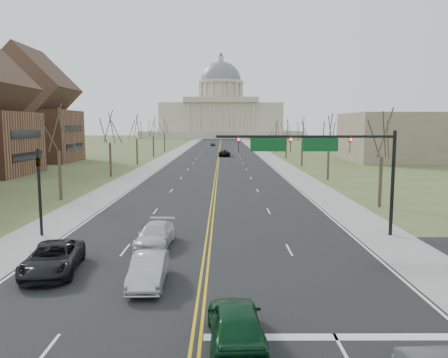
{
  "coord_description": "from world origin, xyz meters",
  "views": [
    {
      "loc": [
        0.94,
        -15.81,
        7.58
      ],
      "look_at": [
        1.06,
        20.97,
        3.0
      ],
      "focal_mm": 35.0,
      "sensor_mm": 36.0,
      "label": 1
    }
  ],
  "objects_px": {
    "car_far_nb": "(225,153)",
    "car_nb_inner_lead": "(236,323)",
    "car_sb_inner_lead": "(149,270)",
    "signal_mast": "(319,152)",
    "signal_left": "(39,182)",
    "car_sb_inner_second": "(155,235)",
    "car_far_sb": "(212,144)",
    "car_sb_outer_lead": "(53,258)"
  },
  "relations": [
    {
      "from": "car_far_nb",
      "to": "car_nb_inner_lead",
      "type": "bearing_deg",
      "value": 93.15
    },
    {
      "from": "car_nb_inner_lead",
      "to": "car_far_nb",
      "type": "xyz_separation_m",
      "value": [
        0.05,
        91.09,
        0.03
      ]
    },
    {
      "from": "car_sb_inner_lead",
      "to": "signal_mast",
      "type": "bearing_deg",
      "value": 41.15
    },
    {
      "from": "signal_left",
      "to": "car_sb_inner_second",
      "type": "bearing_deg",
      "value": -17.66
    },
    {
      "from": "car_nb_inner_lead",
      "to": "car_far_nb",
      "type": "relative_size",
      "value": 0.79
    },
    {
      "from": "car_far_nb",
      "to": "car_far_sb",
      "type": "relative_size",
      "value": 1.35
    },
    {
      "from": "signal_left",
      "to": "car_sb_inner_second",
      "type": "distance_m",
      "value": 9.14
    },
    {
      "from": "car_nb_inner_lead",
      "to": "car_sb_inner_lead",
      "type": "distance_m",
      "value": 6.99
    },
    {
      "from": "signal_left",
      "to": "car_sb_outer_lead",
      "type": "relative_size",
      "value": 1.1
    },
    {
      "from": "signal_left",
      "to": "car_sb_inner_lead",
      "type": "distance_m",
      "value": 13.22
    },
    {
      "from": "signal_mast",
      "to": "car_sb_inner_lead",
      "type": "bearing_deg",
      "value": -137.19
    },
    {
      "from": "signal_left",
      "to": "car_far_sb",
      "type": "relative_size",
      "value": 1.38
    },
    {
      "from": "signal_mast",
      "to": "signal_left",
      "type": "height_order",
      "value": "signal_mast"
    },
    {
      "from": "car_sb_inner_second",
      "to": "car_nb_inner_lead",
      "type": "bearing_deg",
      "value": -66.04
    },
    {
      "from": "car_far_sb",
      "to": "signal_left",
      "type": "bearing_deg",
      "value": -100.46
    },
    {
      "from": "car_sb_outer_lead",
      "to": "car_nb_inner_lead",
      "type": "bearing_deg",
      "value": -47.17
    },
    {
      "from": "car_nb_inner_lead",
      "to": "car_sb_outer_lead",
      "type": "xyz_separation_m",
      "value": [
        -9.2,
        7.52,
        -0.04
      ]
    },
    {
      "from": "signal_mast",
      "to": "signal_left",
      "type": "distance_m",
      "value": 19.06
    },
    {
      "from": "car_nb_inner_lead",
      "to": "car_far_nb",
      "type": "distance_m",
      "value": 91.09
    },
    {
      "from": "car_sb_outer_lead",
      "to": "car_far_nb",
      "type": "height_order",
      "value": "car_far_nb"
    },
    {
      "from": "car_far_nb",
      "to": "car_sb_inner_lead",
      "type": "bearing_deg",
      "value": 90.48
    },
    {
      "from": "signal_mast",
      "to": "car_far_sb",
      "type": "bearing_deg",
      "value": 94.56
    },
    {
      "from": "car_sb_inner_lead",
      "to": "car_far_sb",
      "type": "relative_size",
      "value": 1.01
    },
    {
      "from": "signal_mast",
      "to": "car_nb_inner_lead",
      "type": "distance_m",
      "value": 16.96
    },
    {
      "from": "car_sb_outer_lead",
      "to": "car_far_sb",
      "type": "xyz_separation_m",
      "value": [
        5.07,
        135.29,
        -0.01
      ]
    },
    {
      "from": "car_far_sb",
      "to": "car_far_nb",
      "type": "bearing_deg",
      "value": -91.93
    },
    {
      "from": "car_nb_inner_lead",
      "to": "car_sb_outer_lead",
      "type": "relative_size",
      "value": 0.86
    },
    {
      "from": "signal_mast",
      "to": "car_sb_inner_second",
      "type": "bearing_deg",
      "value": -166.28
    },
    {
      "from": "signal_left",
      "to": "signal_mast",
      "type": "bearing_deg",
      "value": -0.0
    },
    {
      "from": "car_sb_inner_lead",
      "to": "car_far_sb",
      "type": "bearing_deg",
      "value": 88.41
    },
    {
      "from": "car_far_nb",
      "to": "car_far_sb",
      "type": "height_order",
      "value": "car_far_nb"
    },
    {
      "from": "car_nb_inner_lead",
      "to": "car_far_sb",
      "type": "xyz_separation_m",
      "value": [
        -4.13,
        142.81,
        -0.05
      ]
    },
    {
      "from": "car_sb_inner_second",
      "to": "car_far_sb",
      "type": "relative_size",
      "value": 1.12
    },
    {
      "from": "signal_mast",
      "to": "signal_left",
      "type": "bearing_deg",
      "value": 180.0
    },
    {
      "from": "signal_mast",
      "to": "car_sb_inner_lead",
      "type": "height_order",
      "value": "signal_mast"
    },
    {
      "from": "car_sb_outer_lead",
      "to": "car_far_sb",
      "type": "distance_m",
      "value": 135.39
    },
    {
      "from": "signal_left",
      "to": "car_far_sb",
      "type": "distance_m",
      "value": 128.1
    },
    {
      "from": "car_sb_inner_second",
      "to": "car_far_nb",
      "type": "distance_m",
      "value": 78.8
    },
    {
      "from": "signal_left",
      "to": "car_far_nb",
      "type": "height_order",
      "value": "signal_left"
    },
    {
      "from": "signal_mast",
      "to": "car_sb_inner_second",
      "type": "height_order",
      "value": "signal_mast"
    },
    {
      "from": "car_sb_outer_lead",
      "to": "car_far_nb",
      "type": "xyz_separation_m",
      "value": [
        9.24,
        83.57,
        0.06
      ]
    },
    {
      "from": "car_far_nb",
      "to": "car_far_sb",
      "type": "bearing_deg",
      "value": -82.21
    }
  ]
}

